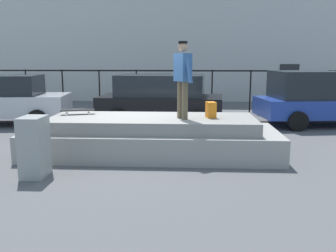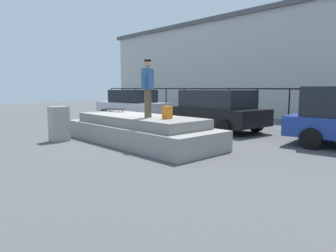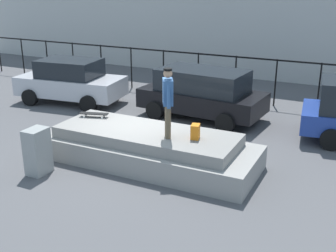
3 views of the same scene
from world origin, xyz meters
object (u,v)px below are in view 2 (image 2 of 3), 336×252
at_px(backpack, 167,112).
at_px(car_silver_sedan_near, 133,105).
at_px(skateboarder, 148,84).
at_px(utility_box, 59,124).
at_px(skateboard, 115,109).
at_px(car_black_hatchback_mid, 216,109).

xyz_separation_m(backpack, car_silver_sedan_near, (-6.88, 3.77, -0.22)).
xyz_separation_m(skateboarder, car_silver_sedan_near, (-6.21, 3.97, -1.06)).
relative_size(backpack, utility_box, 0.31).
bearing_deg(backpack, skateboard, -107.88).
xyz_separation_m(skateboarder, car_black_hatchback_mid, (-0.84, 4.44, -1.02)).
height_order(skateboard, backpack, backpack).
bearing_deg(car_silver_sedan_near, skateboard, -44.01).
relative_size(car_black_hatchback_mid, utility_box, 3.72).
bearing_deg(skateboard, skateboarder, -10.85).
distance_m(skateboarder, car_black_hatchback_mid, 4.63).
bearing_deg(car_silver_sedan_near, car_black_hatchback_mid, 5.05).
height_order(skateboarder, car_silver_sedan_near, skateboarder).
bearing_deg(skateboard, car_silver_sedan_near, 135.99).
height_order(skateboard, car_silver_sedan_near, car_silver_sedan_near).
bearing_deg(car_black_hatchback_mid, skateboard, -114.46).
relative_size(skateboard, car_black_hatchback_mid, 0.19).
distance_m(skateboarder, utility_box, 3.56).
relative_size(skateboarder, utility_box, 1.48).
relative_size(backpack, car_silver_sedan_near, 0.09).
xyz_separation_m(car_black_hatchback_mid, utility_box, (-2.02, -6.07, -0.32)).
bearing_deg(skateboard, backpack, -5.37).
bearing_deg(car_silver_sedan_near, backpack, -28.72).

